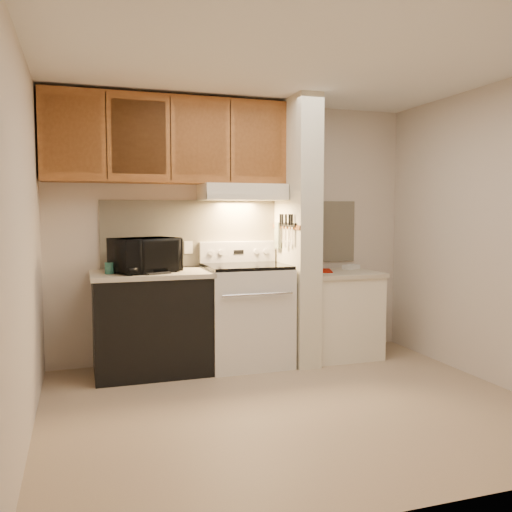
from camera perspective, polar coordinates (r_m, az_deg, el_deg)
name	(u,v)px	position (r m, az deg, el deg)	size (l,w,h in m)	color
floor	(292,405)	(4.19, 3.77, -15.43)	(3.60, 3.60, 0.00)	tan
ceiling	(294,62)	(4.08, 3.98, 19.72)	(3.60, 3.60, 0.00)	white
wall_back	(236,231)	(5.36, -2.15, 2.64)	(3.60, 0.02, 2.50)	beige
wall_left	(25,242)	(3.67, -23.18, 1.32)	(0.02, 3.00, 2.50)	beige
wall_right	(494,235)	(4.91, 23.76, 2.05)	(0.02, 3.00, 2.50)	beige
backsplash	(236,233)	(5.35, -2.11, 2.47)	(2.60, 0.02, 0.63)	beige
range_body	(246,316)	(5.12, -1.05, -6.36)	(0.76, 0.65, 0.92)	silver
oven_window	(257,318)	(4.82, 0.07, -6.58)	(0.50, 0.01, 0.30)	black
oven_handle	(258,294)	(4.75, 0.21, -4.06)	(0.02, 0.02, 0.65)	silver
cooktop	(246,266)	(5.05, -1.06, -1.07)	(0.74, 0.64, 0.03)	black
range_backguard	(237,252)	(5.32, -1.96, 0.46)	(0.76, 0.08, 0.20)	silver
range_display	(239,252)	(5.28, -1.83, 0.43)	(0.10, 0.01, 0.04)	black
range_knob_left_outer	(211,253)	(5.20, -4.79, 0.35)	(0.05, 0.05, 0.02)	silver
range_knob_left_inner	(221,252)	(5.23, -3.72, 0.38)	(0.05, 0.05, 0.02)	silver
range_knob_right_inner	(256,252)	(5.33, 0.03, 0.47)	(0.05, 0.05, 0.02)	silver
range_knob_right_outer	(266,251)	(5.36, 1.05, 0.49)	(0.05, 0.05, 0.02)	silver
dishwasher_front	(152,325)	(4.96, -10.93, -7.12)	(1.00, 0.63, 0.87)	black
left_countertop	(151,274)	(4.88, -11.01, -1.88)	(1.04, 0.67, 0.04)	beige
spoon_rest	(158,273)	(4.69, -10.25, -1.81)	(0.22, 0.07, 0.01)	black
teal_jar	(110,268)	(4.82, -15.12, -1.22)	(0.09, 0.09, 0.10)	#296557
outlet	(188,247)	(5.23, -7.12, 0.91)	(0.08, 0.01, 0.12)	white
microwave	(145,255)	(4.84, -11.60, 0.09)	(0.55, 0.37, 0.30)	black
partition_pillar	(297,232)	(5.20, 4.34, 2.56)	(0.22, 0.70, 2.50)	beige
pillar_trim	(286,227)	(5.15, 3.15, 3.11)	(0.01, 0.70, 0.04)	#9A5827
knife_strip	(287,225)	(5.11, 3.29, 3.31)	(0.02, 0.42, 0.04)	black
knife_blade_a	(292,236)	(4.96, 3.83, 2.11)	(0.01, 0.04, 0.16)	silver
knife_handle_a	(292,220)	(4.96, 3.79, 3.85)	(0.02, 0.02, 0.10)	black
knife_blade_b	(289,237)	(5.02, 3.54, 2.03)	(0.01, 0.04, 0.18)	silver
knife_handle_b	(289,219)	(5.02, 3.54, 3.86)	(0.02, 0.02, 0.10)	black
knife_blade_c	(286,237)	(5.11, 3.16, 1.97)	(0.01, 0.04, 0.20)	silver
knife_handle_c	(286,219)	(5.10, 3.18, 3.88)	(0.02, 0.02, 0.10)	black
knife_blade_d	(283,235)	(5.18, 2.82, 2.23)	(0.01, 0.04, 0.16)	silver
knife_handle_d	(282,219)	(5.18, 2.81, 3.89)	(0.02, 0.02, 0.10)	black
knife_blade_e	(280,236)	(5.26, 2.50, 2.16)	(0.01, 0.04, 0.18)	silver
knife_handle_e	(280,219)	(5.24, 2.59, 3.90)	(0.02, 0.02, 0.10)	black
oven_mitt	(278,236)	(5.31, 2.32, 2.16)	(0.03, 0.11, 0.26)	gray
right_cab_base	(339,316)	(5.49, 8.75, -6.26)	(0.70, 0.60, 0.81)	white
right_countertop	(340,274)	(5.42, 8.81, -1.84)	(0.74, 0.64, 0.04)	beige
red_folder	(319,271)	(5.43, 6.64, -1.54)	(0.24, 0.33, 0.01)	#A31303
white_box	(351,267)	(5.68, 9.97, -1.14)	(0.16, 0.11, 0.04)	white
range_hood	(242,192)	(5.15, -1.48, 6.73)	(0.78, 0.44, 0.15)	white
hood_lip	(249,196)	(4.95, -0.78, 6.29)	(0.78, 0.04, 0.06)	white
upper_cabinets	(168,141)	(5.08, -9.28, 11.90)	(2.18, 0.33, 0.77)	#9A5827
cab_door_a	(72,134)	(4.86, -18.77, 12.05)	(0.46, 0.01, 0.63)	#9A5827
cab_gap_a	(106,136)	(4.86, -15.48, 12.12)	(0.01, 0.01, 0.73)	black
cab_door_b	(139,137)	(4.89, -12.22, 12.15)	(0.46, 0.01, 0.63)	#9A5827
cab_gap_b	(171,138)	(4.92, -8.99, 12.14)	(0.01, 0.01, 0.73)	black
cab_door_c	(201,140)	(4.97, -5.82, 12.10)	(0.46, 0.01, 0.63)	#9A5827
cab_gap_c	(230,141)	(5.04, -2.72, 12.02)	(0.01, 0.01, 0.73)	black
cab_door_d	(259,142)	(5.12, 0.28, 11.91)	(0.46, 0.01, 0.63)	#9A5827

